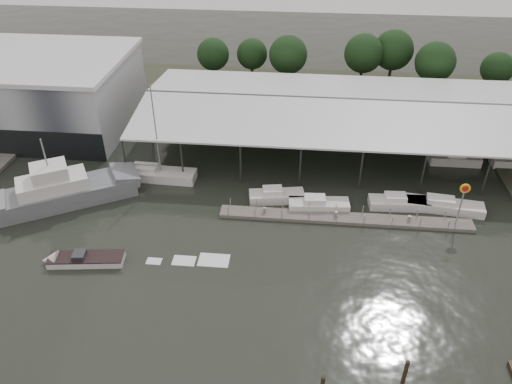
# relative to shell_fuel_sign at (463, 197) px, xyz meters

# --- Properties ---
(ground) EXTENTS (200.00, 200.00, 0.00)m
(ground) POSITION_rel_shell_fuel_sign_xyz_m (-27.00, -9.99, -3.93)
(ground) COLOR black
(ground) RESTS_ON ground
(land_strip_far) EXTENTS (140.00, 30.00, 0.30)m
(land_strip_far) POSITION_rel_shell_fuel_sign_xyz_m (-27.00, 32.01, -3.83)
(land_strip_far) COLOR #383C2D
(land_strip_far) RESTS_ON ground
(storage_warehouse) EXTENTS (24.50, 20.50, 10.50)m
(storage_warehouse) POSITION_rel_shell_fuel_sign_xyz_m (-55.00, 19.95, 1.36)
(storage_warehouse) COLOR #A0A5AA
(storage_warehouse) RESTS_ON ground
(covered_boat_shed) EXTENTS (58.24, 24.00, 6.96)m
(covered_boat_shed) POSITION_rel_shell_fuel_sign_xyz_m (-10.00, 18.01, 2.20)
(covered_boat_shed) COLOR silver
(covered_boat_shed) RESTS_ON ground
(floating_dock) EXTENTS (28.00, 2.00, 1.40)m
(floating_dock) POSITION_rel_shell_fuel_sign_xyz_m (-12.00, 0.01, -3.72)
(floating_dock) COLOR slate
(floating_dock) RESTS_ON ground
(shell_fuel_sign) EXTENTS (1.10, 0.18, 5.55)m
(shell_fuel_sign) POSITION_rel_shell_fuel_sign_xyz_m (0.00, 0.00, 0.00)
(shell_fuel_sign) COLOR gray
(shell_fuel_sign) RESTS_ON ground
(grey_trawler) EXTENTS (16.64, 12.15, 8.84)m
(grey_trawler) POSITION_rel_shell_fuel_sign_xyz_m (-44.35, 0.40, -2.35)
(grey_trawler) COLOR slate
(grey_trawler) RESTS_ON ground
(white_sailboat) EXTENTS (9.74, 2.97, 12.70)m
(white_sailboat) POSITION_rel_shell_fuel_sign_xyz_m (-35.20, 6.42, -3.28)
(white_sailboat) COLOR silver
(white_sailboat) RESTS_ON ground
(speedboat_underway) EXTENTS (19.06, 4.34, 2.00)m
(speedboat_underway) POSITION_rel_shell_fuel_sign_xyz_m (-38.69, -9.73, -3.53)
(speedboat_underway) COLOR silver
(speedboat_underway) RESTS_ON ground
(moored_cruiser_0) EXTENTS (6.71, 3.25, 1.70)m
(moored_cruiser_0) POSITION_rel_shell_fuel_sign_xyz_m (-19.89, 3.13, -3.31)
(moored_cruiser_0) COLOR silver
(moored_cruiser_0) RESTS_ON ground
(moored_cruiser_1) EXTENTS (7.02, 2.71, 1.70)m
(moored_cruiser_1) POSITION_rel_shell_fuel_sign_xyz_m (-14.96, 1.83, -3.31)
(moored_cruiser_1) COLOR silver
(moored_cruiser_1) RESTS_ON ground
(moored_cruiser_2) EXTENTS (6.93, 2.52, 1.70)m
(moored_cruiser_2) POSITION_rel_shell_fuel_sign_xyz_m (-5.74, 3.15, -3.31)
(moored_cruiser_2) COLOR silver
(moored_cruiser_2) RESTS_ON ground
(moored_cruiser_3) EXTENTS (8.93, 3.25, 1.70)m
(moored_cruiser_3) POSITION_rel_shell_fuel_sign_xyz_m (-0.70, 3.06, -3.31)
(moored_cruiser_3) COLOR silver
(moored_cruiser_3) RESTS_ON ground
(horizon_tree_line) EXTENTS (69.64, 11.05, 10.07)m
(horizon_tree_line) POSITION_rel_shell_fuel_sign_xyz_m (-3.19, 37.68, 2.17)
(horizon_tree_line) COLOR black
(horizon_tree_line) RESTS_ON ground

